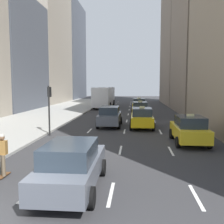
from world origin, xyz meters
The scene contains 13 objects.
ground_plane centered at (0.00, 0.00, 0.00)m, with size 160.00×160.00×0.00m, color #333335.
sidewalk_left centered at (-7.00, 27.00, 0.07)m, with size 8.00×66.00×0.15m, color #9E9E99.
lane_markings centered at (2.60, 23.00, 0.01)m, with size 5.72×56.00×0.01m.
building_row_left centered at (-14.00, 33.20, 15.18)m, with size 6.00×71.07×36.61m.
taxi_lead centered at (6.80, 10.10, 0.88)m, with size 2.02×4.40×1.87m.
taxi_second centered at (4.00, 31.10, 0.88)m, with size 2.02×4.40×1.87m.
taxi_third centered at (4.00, 23.74, 0.88)m, with size 2.02×4.40×1.87m.
taxi_fourth centered at (4.00, 15.74, 0.88)m, with size 2.02×4.40×1.87m.
sedan_black_near centered at (1.20, 2.27, 0.87)m, with size 2.02×4.62×1.70m.
sedan_silver_behind centered at (1.20, 16.41, 0.90)m, with size 2.02×4.69×1.78m.
city_bus centered at (-1.61, 36.49, 1.79)m, with size 2.80×11.61×3.25m.
skateboarder centered at (-1.84, 3.30, 0.96)m, with size 0.36×0.80×1.75m.
traffic_light_pole centered at (-2.75, 11.90, 2.41)m, with size 0.24×0.42×3.60m.
Camera 1 is at (3.36, -6.44, 3.65)m, focal length 42.00 mm.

